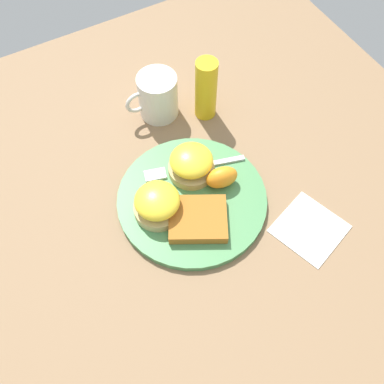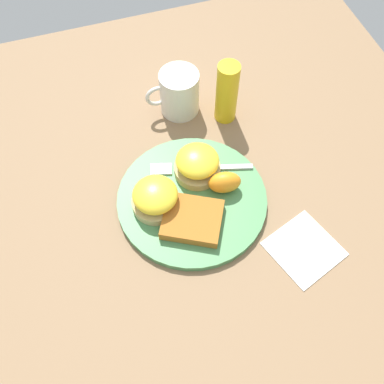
% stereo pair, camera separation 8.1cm
% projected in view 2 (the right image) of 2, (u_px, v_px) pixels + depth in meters
% --- Properties ---
extents(ground_plane, '(1.10, 1.10, 0.00)m').
position_uv_depth(ground_plane, '(192.00, 201.00, 0.84)').
color(ground_plane, '#846647').
extents(plate, '(0.28, 0.28, 0.01)m').
position_uv_depth(plate, '(192.00, 200.00, 0.83)').
color(plate, '#47844C').
rests_on(plate, ground_plane).
extents(sandwich_benedict_left, '(0.09, 0.09, 0.06)m').
position_uv_depth(sandwich_benedict_left, '(197.00, 164.00, 0.83)').
color(sandwich_benedict_left, tan).
rests_on(sandwich_benedict_left, plate).
extents(sandwich_benedict_right, '(0.09, 0.09, 0.06)m').
position_uv_depth(sandwich_benedict_right, '(155.00, 197.00, 0.79)').
color(sandwich_benedict_right, tan).
rests_on(sandwich_benedict_right, plate).
extents(hashbrown_patty, '(0.13, 0.13, 0.02)m').
position_uv_depth(hashbrown_patty, '(192.00, 219.00, 0.79)').
color(hashbrown_patty, '#A56121').
rests_on(hashbrown_patty, plate).
extents(orange_wedge, '(0.07, 0.05, 0.04)m').
position_uv_depth(orange_wedge, '(225.00, 183.00, 0.82)').
color(orange_wedge, orange).
rests_on(orange_wedge, plate).
extents(fork, '(0.19, 0.07, 0.00)m').
position_uv_depth(fork, '(195.00, 168.00, 0.86)').
color(fork, silver).
rests_on(fork, plate).
extents(cup, '(0.11, 0.08, 0.10)m').
position_uv_depth(cup, '(179.00, 93.00, 0.91)').
color(cup, silver).
rests_on(cup, ground_plane).
extents(napkin, '(0.14, 0.14, 0.00)m').
position_uv_depth(napkin, '(304.00, 249.00, 0.78)').
color(napkin, white).
rests_on(napkin, ground_plane).
extents(condiment_bottle, '(0.04, 0.04, 0.14)m').
position_uv_depth(condiment_bottle, '(227.00, 93.00, 0.89)').
color(condiment_bottle, gold).
rests_on(condiment_bottle, ground_plane).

